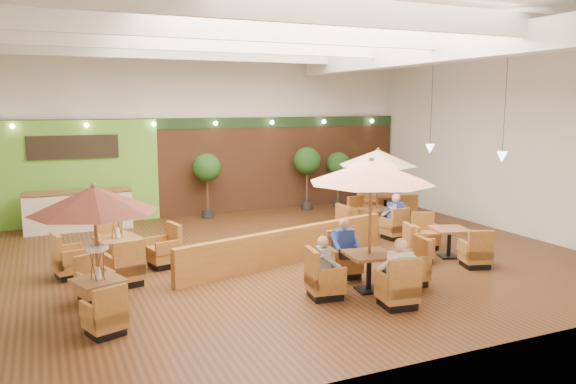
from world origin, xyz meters
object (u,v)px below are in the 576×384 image
table_1 (371,201)px  diner_2 (325,260)px  topiary_1 (307,163)px  topiary_2 (339,166)px  booth_divider (289,246)px  diner_4 (395,212)px  topiary_0 (207,170)px  table_3 (119,253)px  diner_3 (395,212)px  table_0 (95,216)px  diner_1 (345,242)px  table_2 (376,172)px  table_4 (440,245)px  table_5 (385,208)px  diner_0 (398,266)px  service_counter (78,211)px

table_1 → diner_2: table_1 is taller
topiary_1 → topiary_2: (1.25, 0.00, -0.16)m
booth_divider → diner_4: diner_4 is taller
topiary_2 → topiary_0: bearing=180.0°
table_3 → diner_3: (7.33, 0.12, 0.33)m
table_0 → topiary_1: bearing=25.0°
table_0 → diner_2: 4.25m
table_0 → table_1: (5.03, -0.73, 0.03)m
booth_divider → diner_3: diner_3 is taller
topiary_1 → diner_1: topiary_1 is taller
table_2 → diner_3: (0.06, -0.89, -1.01)m
booth_divider → table_1: (0.66, -2.43, 1.41)m
table_1 → topiary_0: table_1 is taller
table_3 → diner_2: size_ratio=3.62×
table_4 → topiary_0: topiary_0 is taller
table_0 → table_2: 8.70m
table_1 → topiary_2: table_1 is taller
table_5 → diner_3: 2.65m
topiary_0 → topiary_1: bearing=-0.0°
diner_1 → table_2: bearing=-126.0°
booth_divider → topiary_2: 7.51m
table_4 → diner_0: diner_0 is taller
topiary_1 → diner_4: 4.98m
service_counter → table_2: bearing=-26.0°
table_3 → topiary_0: 6.18m
topiary_1 → diner_1: size_ratio=2.69×
diner_3 → table_3: bearing=-177.3°
service_counter → table_4: size_ratio=1.17×
table_3 → diner_1: size_ratio=3.36×
booth_divider → diner_1: diner_1 is taller
topiary_1 → table_0: bearing=-135.4°
service_counter → table_5: bearing=-14.7°
table_5 → diner_0: (-4.19, -6.72, 0.40)m
topiary_1 → diner_1: bearing=-109.8°
diner_1 → diner_2: 1.39m
table_0 → table_3: (0.65, 2.57, -1.36)m
table_4 → diner_1: (-2.83, -0.36, 0.43)m
table_5 → diner_3: diner_3 is taller
topiary_1 → table_3: bearing=-144.5°
table_5 → topiary_0: (-5.13, 2.58, 1.19)m
table_3 → table_2: bearing=-4.5°
table_4 → diner_3: size_ratio=3.15×
table_5 → diner_0: bearing=-109.2°
table_5 → topiary_2: topiary_2 is taller
table_0 → diner_4: (7.98, 2.69, -1.04)m
service_counter → booth_divider: bearing=-53.3°
table_1 → table_5: table_1 is taller
booth_divider → diner_4: size_ratio=7.61×
diner_1 → diner_3: bearing=-135.4°
table_3 → diner_0: table_3 is taller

